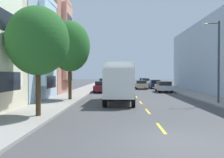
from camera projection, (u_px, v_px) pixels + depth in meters
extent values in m
plane|color=#424244|center=(131.00, 89.00, 38.95)|extent=(160.00, 160.00, 0.00)
cube|color=gray|center=(85.00, 90.00, 37.14)|extent=(3.20, 120.00, 0.14)
cube|color=gray|center=(178.00, 90.00, 36.76)|extent=(3.20, 120.00, 0.14)
cube|color=yellow|center=(161.00, 128.00, 10.97)|extent=(0.14, 2.20, 0.01)
cube|color=yellow|center=(148.00, 111.00, 15.96)|extent=(0.14, 2.20, 0.01)
cube|color=yellow|center=(141.00, 102.00, 20.96)|extent=(0.14, 2.20, 0.01)
cube|color=yellow|center=(137.00, 97.00, 25.96)|extent=(0.14, 2.20, 0.01)
cube|color=yellow|center=(134.00, 93.00, 30.96)|extent=(0.14, 2.20, 0.01)
cube|color=yellow|center=(132.00, 91.00, 35.95)|extent=(0.14, 2.20, 0.01)
cube|color=yellow|center=(130.00, 89.00, 40.95)|extent=(0.14, 2.20, 0.01)
cube|color=yellow|center=(129.00, 87.00, 45.95)|extent=(0.14, 2.20, 0.01)
cube|color=yellow|center=(128.00, 86.00, 50.94)|extent=(0.14, 2.20, 0.01)
cube|color=yellow|center=(127.00, 85.00, 55.94)|extent=(0.14, 2.20, 0.01)
cube|color=white|center=(4.00, 10.00, 13.78)|extent=(0.55, 3.77, 8.80)
cube|color=#1E232D|center=(10.00, 82.00, 13.85)|extent=(0.04, 2.86, 1.10)
cube|color=#1E232D|center=(10.00, 22.00, 13.78)|extent=(0.04, 2.86, 1.10)
cube|color=#CAE7FE|center=(48.00, 44.00, 22.36)|extent=(0.55, 3.77, 7.52)
cube|color=#1E232D|center=(52.00, 82.00, 22.42)|extent=(0.04, 2.86, 1.10)
cube|color=#1E232D|center=(51.00, 51.00, 22.36)|extent=(0.04, 2.86, 1.10)
cube|color=#1E232D|center=(51.00, 19.00, 22.31)|extent=(0.04, 2.86, 1.10)
cube|color=#B27560|center=(16.00, 46.00, 31.09)|extent=(12.74, 8.37, 12.04)
cube|color=#E19B83|center=(68.00, 43.00, 30.90)|extent=(0.55, 3.77, 9.39)
cube|color=#1E232D|center=(70.00, 76.00, 30.97)|extent=(0.04, 2.86, 1.10)
cube|color=#1E232D|center=(70.00, 48.00, 30.90)|extent=(0.04, 2.86, 1.10)
cube|color=#1E232D|center=(70.00, 20.00, 30.83)|extent=(0.04, 2.86, 1.10)
cylinder|color=#47331E|center=(38.00, 91.00, 13.47)|extent=(0.28, 0.28, 2.73)
ellipsoid|color=#235B23|center=(38.00, 41.00, 13.42)|extent=(3.45, 3.45, 3.82)
cylinder|color=#47331E|center=(70.00, 82.00, 22.29)|extent=(0.31, 0.31, 3.14)
ellipsoid|color=#235B23|center=(70.00, 46.00, 22.22)|extent=(3.70, 3.70, 4.66)
cylinder|color=#38383D|center=(219.00, 62.00, 19.40)|extent=(0.16, 0.16, 6.55)
cylinder|color=#38383D|center=(212.00, 23.00, 19.35)|extent=(1.10, 0.10, 0.10)
ellipsoid|color=silver|center=(206.00, 24.00, 19.37)|extent=(0.44, 0.28, 0.20)
cube|color=white|center=(120.00, 79.00, 21.92)|extent=(2.58, 5.69, 2.79)
cube|color=white|center=(119.00, 83.00, 17.97)|extent=(2.36, 1.97, 2.20)
cube|color=black|center=(119.00, 77.00, 17.07)|extent=(2.02, 0.15, 0.97)
cube|color=black|center=(121.00, 94.00, 24.67)|extent=(2.40, 0.24, 0.24)
cylinder|color=black|center=(105.00, 101.00, 18.01)|extent=(0.31, 0.97, 0.96)
cylinder|color=black|center=(133.00, 101.00, 17.89)|extent=(0.31, 0.97, 0.96)
cylinder|color=black|center=(110.00, 94.00, 23.61)|extent=(0.31, 0.97, 0.96)
cylinder|color=black|center=(132.00, 95.00, 23.49)|extent=(0.31, 0.97, 0.96)
cylinder|color=black|center=(109.00, 95.00, 22.52)|extent=(0.31, 0.97, 0.96)
cylinder|color=black|center=(132.00, 96.00, 22.39)|extent=(0.31, 0.97, 0.96)
cube|color=navy|center=(155.00, 85.00, 41.63)|extent=(1.79, 4.02, 0.62)
cube|color=black|center=(155.00, 81.00, 41.14)|extent=(1.55, 1.70, 0.55)
cylinder|color=black|center=(158.00, 86.00, 42.98)|extent=(0.23, 0.66, 0.66)
cylinder|color=black|center=(149.00, 86.00, 43.01)|extent=(0.23, 0.66, 0.66)
cylinder|color=black|center=(161.00, 87.00, 40.26)|extent=(0.23, 0.66, 0.66)
cylinder|color=black|center=(151.00, 87.00, 40.29)|extent=(0.23, 0.66, 0.66)
cube|color=black|center=(109.00, 82.00, 59.62)|extent=(1.95, 4.75, 0.62)
cube|color=black|center=(109.00, 79.00, 59.99)|extent=(1.68, 2.86, 0.55)
cylinder|color=black|center=(105.00, 83.00, 58.08)|extent=(0.24, 0.67, 0.66)
cylinder|color=black|center=(112.00, 83.00, 57.99)|extent=(0.24, 0.67, 0.66)
cylinder|color=black|center=(106.00, 83.00, 61.27)|extent=(0.24, 0.67, 0.66)
cylinder|color=black|center=(112.00, 83.00, 61.18)|extent=(0.24, 0.67, 0.66)
cube|color=orange|center=(105.00, 84.00, 42.69)|extent=(2.04, 5.32, 0.80)
cube|color=black|center=(105.00, 80.00, 41.51)|extent=(1.77, 1.60, 0.60)
cylinder|color=black|center=(99.00, 87.00, 40.91)|extent=(0.23, 0.66, 0.66)
cylinder|color=black|center=(110.00, 87.00, 40.87)|extent=(0.23, 0.66, 0.66)
cylinder|color=black|center=(101.00, 86.00, 44.51)|extent=(0.23, 0.66, 0.66)
cylinder|color=black|center=(111.00, 86.00, 44.48)|extent=(0.23, 0.66, 0.66)
cube|color=silver|center=(145.00, 82.00, 57.03)|extent=(1.85, 4.71, 0.62)
cube|color=black|center=(145.00, 80.00, 56.65)|extent=(1.62, 2.83, 0.55)
cylinder|color=black|center=(148.00, 83.00, 58.62)|extent=(0.22, 0.66, 0.66)
cylinder|color=black|center=(141.00, 83.00, 58.65)|extent=(0.22, 0.66, 0.66)
cylinder|color=black|center=(149.00, 84.00, 55.42)|extent=(0.22, 0.66, 0.66)
cylinder|color=black|center=(142.00, 84.00, 55.46)|extent=(0.22, 0.66, 0.66)
cube|color=#B2B5BA|center=(163.00, 87.00, 33.37)|extent=(1.92, 4.74, 0.62)
cube|color=black|center=(164.00, 83.00, 32.98)|extent=(1.66, 2.85, 0.55)
cylinder|color=black|center=(167.00, 89.00, 34.94)|extent=(0.23, 0.66, 0.66)
cylinder|color=black|center=(156.00, 89.00, 35.01)|extent=(0.23, 0.66, 0.66)
cylinder|color=black|center=(172.00, 90.00, 31.74)|extent=(0.23, 0.66, 0.66)
cylinder|color=black|center=(159.00, 90.00, 31.82)|extent=(0.23, 0.66, 0.66)
cube|color=maroon|center=(102.00, 88.00, 32.78)|extent=(1.90, 4.73, 0.62)
cube|color=black|center=(102.00, 83.00, 33.15)|extent=(1.65, 2.85, 0.55)
cylinder|color=black|center=(94.00, 91.00, 31.23)|extent=(0.23, 0.66, 0.66)
cylinder|color=black|center=(107.00, 91.00, 31.16)|extent=(0.23, 0.66, 0.66)
cylinder|color=black|center=(97.00, 89.00, 34.42)|extent=(0.23, 0.66, 0.66)
cylinder|color=black|center=(108.00, 89.00, 34.35)|extent=(0.23, 0.66, 0.66)
cube|color=#194C28|center=(142.00, 81.00, 63.45)|extent=(1.85, 4.04, 0.62)
cube|color=black|center=(143.00, 79.00, 62.96)|extent=(1.58, 1.72, 0.55)
cylinder|color=black|center=(145.00, 82.00, 64.78)|extent=(0.24, 0.67, 0.66)
cylinder|color=black|center=(139.00, 82.00, 64.86)|extent=(0.24, 0.67, 0.66)
cylinder|color=black|center=(146.00, 83.00, 62.06)|extent=(0.24, 0.67, 0.66)
cylinder|color=black|center=(140.00, 83.00, 62.14)|extent=(0.24, 0.67, 0.66)
cube|color=tan|center=(141.00, 85.00, 40.28)|extent=(1.80, 4.50, 0.60)
cube|color=black|center=(141.00, 82.00, 40.05)|extent=(1.58, 2.16, 0.50)
cylinder|color=black|center=(145.00, 87.00, 41.80)|extent=(0.22, 0.66, 0.66)
cylinder|color=black|center=(136.00, 87.00, 41.84)|extent=(0.22, 0.66, 0.66)
cylinder|color=black|center=(147.00, 88.00, 38.74)|extent=(0.22, 0.66, 0.66)
cylinder|color=black|center=(137.00, 87.00, 38.78)|extent=(0.22, 0.66, 0.66)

